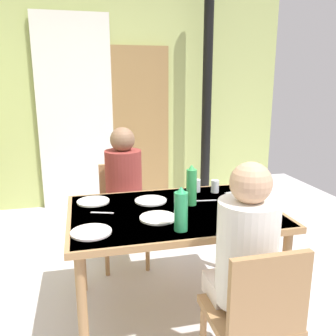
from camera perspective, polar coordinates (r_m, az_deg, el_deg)
ground_plane at (r=2.76m, az=-5.50°, el=-21.18°), size 6.23×6.23×0.00m
wall_back at (r=4.65m, az=-10.36°, el=11.43°), size 4.70×0.10×2.81m
door_wooden at (r=4.65m, az=-4.83°, el=6.60°), size 0.80×0.05×2.00m
stove_pipe_column at (r=4.57m, az=6.24°, el=11.53°), size 0.12×0.12×2.81m
curtain_panel at (r=4.56m, az=-14.57°, el=8.34°), size 0.90×0.03×2.36m
dining_table at (r=2.40m, az=0.87°, el=-8.36°), size 1.37×0.93×0.75m
chair_near_diner at (r=1.87m, az=13.80°, el=-22.00°), size 0.40×0.40×0.87m
chair_far_diner at (r=3.17m, az=-7.22°, el=-6.26°), size 0.40×0.40×0.87m
person_near_diner at (r=1.83m, az=12.32°, el=-12.45°), size 0.30×0.37×0.77m
person_far_diner at (r=2.96m, az=-7.07°, el=-1.99°), size 0.30×0.37×0.77m
water_bottle_green_near at (r=2.43m, az=3.77°, el=-2.89°), size 0.07×0.07×0.28m
water_bottle_green_far at (r=2.02m, az=2.08°, el=-6.73°), size 0.08×0.08×0.26m
serving_bowl_center at (r=2.25m, az=10.12°, el=-7.33°), size 0.17×0.17×0.05m
dinner_plate_near_left at (r=2.53m, az=-2.78°, el=-5.22°), size 0.23×0.23×0.01m
dinner_plate_near_right at (r=2.57m, az=-11.87°, el=-5.24°), size 0.23×0.23×0.01m
dinner_plate_far_center at (r=2.23m, az=-1.60°, el=-7.95°), size 0.23×0.23×0.01m
dinner_plate_far_side at (r=2.07m, az=-12.19°, el=-9.98°), size 0.23×0.23×0.01m
drinking_glass_by_near_diner at (r=2.74m, az=7.52°, el=-2.92°), size 0.06×0.06×0.10m
drinking_glass_by_far_diner at (r=2.74m, az=4.58°, el=-2.83°), size 0.06×0.06×0.10m
bread_plate_sliced at (r=2.61m, az=12.23°, el=-4.86°), size 0.19×0.19×0.02m
cutlery_knife_near at (r=2.36m, az=-10.48°, el=-7.05°), size 0.15×0.06×0.00m
cutlery_fork_near at (r=2.56m, az=6.13°, el=-5.20°), size 0.15×0.03×0.00m
cutlery_knife_far at (r=2.78m, az=10.33°, el=-3.76°), size 0.15×0.06×0.00m
cutlery_fork_far at (r=2.45m, az=14.68°, el=-6.49°), size 0.09×0.14×0.00m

